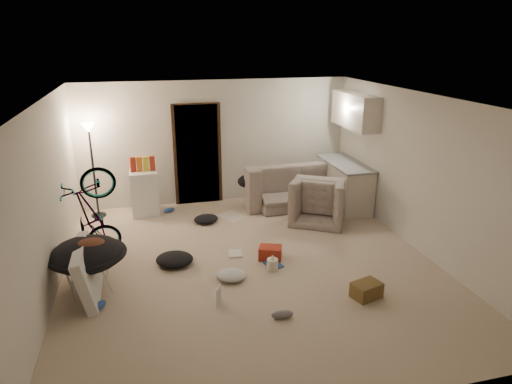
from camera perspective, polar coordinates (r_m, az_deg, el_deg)
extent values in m
cube|color=#C8B29A|center=(7.07, -0.66, -9.08)|extent=(5.50, 6.00, 0.02)
cube|color=white|center=(6.29, -0.75, 11.61)|extent=(5.50, 6.00, 0.02)
cube|color=silver|center=(9.42, -5.00, 6.24)|extent=(5.50, 0.02, 2.50)
cube|color=silver|center=(3.97, 9.75, -12.72)|extent=(5.50, 0.02, 2.50)
cube|color=silver|center=(6.55, -24.91, -1.26)|extent=(0.02, 6.00, 2.50)
cube|color=silver|center=(7.67, 19.80, 2.20)|extent=(0.02, 6.00, 2.50)
cube|color=black|center=(9.39, -7.33, 4.65)|extent=(0.85, 0.10, 2.04)
cube|color=#331F11|center=(9.36, -7.31, 4.61)|extent=(0.97, 0.04, 2.10)
cylinder|color=black|center=(9.37, -19.05, -2.74)|extent=(0.28, 0.28, 0.03)
cylinder|color=black|center=(9.11, -19.60, 2.15)|extent=(0.04, 0.04, 1.70)
cone|color=#FFE0A5|center=(8.92, -20.22, 7.50)|extent=(0.24, 0.24, 0.18)
cube|color=beige|center=(9.40, 10.96, 0.81)|extent=(0.60, 1.50, 0.88)
cube|color=gray|center=(9.27, 11.13, 3.51)|extent=(0.64, 1.54, 0.04)
cube|color=beige|center=(9.11, 12.31, 9.92)|extent=(0.38, 1.40, 0.65)
imported|color=#3D463D|center=(9.51, 4.97, 0.59)|extent=(2.27, 0.96, 0.66)
imported|color=#3D463D|center=(8.71, 7.99, -1.37)|extent=(1.27, 1.22, 0.63)
imported|color=black|center=(7.55, -19.54, -4.92)|extent=(1.57, 0.80, 0.88)
imported|color=#A32B18|center=(6.07, -4.92, -14.13)|extent=(0.31, 0.28, 0.02)
cube|color=white|center=(9.09, -13.77, -0.07)|extent=(0.52, 0.52, 0.87)
cube|color=#A32B18|center=(8.93, -15.14, 3.27)|extent=(0.12, 0.10, 0.30)
cube|color=orange|center=(8.93, -14.37, 3.33)|extent=(0.11, 0.09, 0.30)
cube|color=gold|center=(8.93, -13.60, 3.39)|extent=(0.11, 0.08, 0.30)
cube|color=#A32B18|center=(8.93, -12.83, 3.45)|extent=(0.10, 0.07, 0.30)
cylinder|color=silver|center=(6.71, -20.06, -9.55)|extent=(0.68, 0.68, 0.48)
ellipsoid|color=black|center=(6.58, -20.34, -7.30)|extent=(0.96, 0.96, 0.40)
torus|color=black|center=(6.58, -20.34, -7.30)|extent=(1.04, 1.04, 0.07)
ellipsoid|color=#582D1E|center=(6.50, -20.04, -6.51)|extent=(0.54, 0.48, 0.22)
ellipsoid|color=black|center=(9.19, -0.61, 1.39)|extent=(0.62, 0.54, 0.28)
cube|color=silver|center=(6.52, -20.29, -9.26)|extent=(0.28, 1.09, 0.73)
cube|color=brown|center=(6.38, 13.64, -11.83)|extent=(0.43, 0.36, 0.21)
cube|color=#A32B18|center=(7.19, 1.80, -7.60)|extent=(0.42, 0.36, 0.20)
cylinder|color=silver|center=(6.88, 2.07, -9.03)|extent=(0.17, 0.17, 0.17)
cone|color=silver|center=(6.83, 2.08, -8.13)|extent=(0.10, 0.10, 0.07)
cube|color=beige|center=(8.86, -3.01, -3.02)|extent=(0.62, 0.66, 0.01)
cube|color=#2E52A7|center=(7.03, 2.19, -9.06)|extent=(0.28, 0.33, 0.03)
cube|color=silver|center=(7.37, -2.60, -7.68)|extent=(0.24, 0.29, 0.02)
ellipsoid|color=#2E52A7|center=(9.19, -10.82, -2.23)|extent=(0.26, 0.20, 0.09)
ellipsoid|color=#2E52A7|center=(6.32, -19.02, -13.32)|extent=(0.22, 0.28, 0.10)
ellipsoid|color=slate|center=(5.84, 3.31, -15.03)|extent=(0.29, 0.13, 0.10)
ellipsoid|color=black|center=(7.12, -10.15, -8.27)|extent=(0.67, 0.62, 0.18)
ellipsoid|color=black|center=(8.58, -6.28, -3.37)|extent=(0.55, 0.51, 0.14)
ellipsoid|color=silver|center=(6.65, -3.15, -10.32)|extent=(0.53, 0.49, 0.13)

